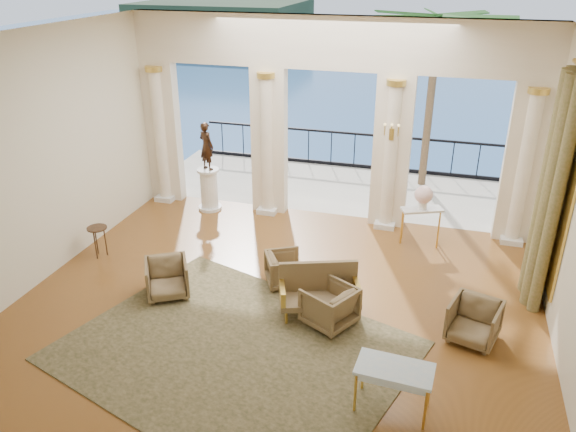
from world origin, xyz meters
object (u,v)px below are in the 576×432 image
(armchair_c, at_px, (329,304))
(statue, at_px, (206,146))
(settee, at_px, (319,290))
(side_table, at_px, (97,232))
(game_table, at_px, (395,372))
(armchair_b, at_px, (474,320))
(pedestal, at_px, (209,190))
(armchair_a, at_px, (167,277))
(console_table, at_px, (422,215))
(armchair_d, at_px, (285,268))

(armchair_c, bearing_deg, statue, -106.43)
(settee, xyz_separation_m, side_table, (-4.75, 0.69, 0.11))
(armchair_c, distance_m, game_table, 2.08)
(armchair_b, distance_m, pedestal, 7.05)
(armchair_a, height_order, side_table, armchair_a)
(game_table, bearing_deg, console_table, 93.75)
(armchair_a, distance_m, statue, 4.02)
(armchair_b, xyz_separation_m, statue, (-6.08, 3.57, 1.21))
(armchair_a, xyz_separation_m, side_table, (-2.01, 0.93, 0.18))
(settee, height_order, side_table, settee)
(armchair_d, height_order, game_table, game_table)
(statue, relative_size, console_table, 1.24)
(armchair_c, xyz_separation_m, game_table, (1.24, -1.66, 0.23))
(side_table, bearing_deg, statue, 67.07)
(game_table, relative_size, statue, 0.92)
(armchair_b, bearing_deg, pedestal, 165.79)
(armchair_a, bearing_deg, pedestal, 72.01)
(armchair_c, xyz_separation_m, console_table, (1.21, 3.39, 0.28))
(game_table, distance_m, pedestal, 7.42)
(settee, bearing_deg, pedestal, 115.04)
(settee, xyz_separation_m, pedestal, (-3.56, 3.51, 0.05))
(armchair_c, bearing_deg, armchair_a, -62.33)
(side_table, bearing_deg, armchair_a, -24.73)
(settee, bearing_deg, game_table, -72.97)
(armchair_d, height_order, settee, settee)
(armchair_d, relative_size, game_table, 0.66)
(armchair_d, distance_m, game_table, 3.53)
(armchair_d, bearing_deg, console_table, -71.92)
(game_table, bearing_deg, armchair_c, 130.15)
(armchair_d, bearing_deg, settee, -159.91)
(armchair_b, height_order, settee, settee)
(pedestal, bearing_deg, settee, -44.65)
(armchair_a, bearing_deg, side_table, 124.95)
(armchair_a, height_order, armchair_c, armchair_c)
(armchair_d, bearing_deg, side_table, 62.11)
(settee, distance_m, game_table, 2.44)
(statue, bearing_deg, side_table, 91.66)
(pedestal, xyz_separation_m, console_table, (5.01, -0.40, 0.17))
(armchair_b, height_order, pedestal, pedestal)
(armchair_b, height_order, armchair_c, armchair_c)
(pedestal, height_order, console_table, pedestal)
(game_table, bearing_deg, statue, 136.17)
(armchair_d, height_order, side_table, armchair_d)
(armchair_a, height_order, console_table, console_table)
(armchair_a, xyz_separation_m, armchair_b, (5.26, 0.18, 0.00))
(pedestal, bearing_deg, side_table, -112.93)
(settee, distance_m, statue, 5.13)
(armchair_d, relative_size, settee, 0.46)
(game_table, bearing_deg, armchair_b, 64.36)
(armchair_c, xyz_separation_m, settee, (-0.24, 0.28, 0.06))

